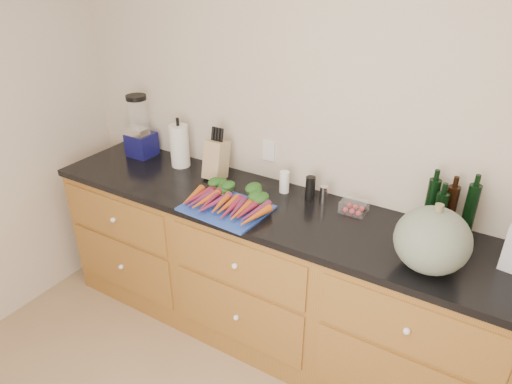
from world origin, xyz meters
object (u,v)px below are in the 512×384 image
Objects in this scene: blender_appliance at (140,130)px; squash at (432,240)px; cutting_board at (226,208)px; paper_towel at (180,146)px; carrots at (230,200)px; knife_block at (216,160)px; tomato_box at (354,207)px.

squash is at bearing -8.28° from blender_appliance.
paper_towel is (-0.58, 0.32, 0.13)m from cutting_board.
carrots is at bearing -17.04° from blender_appliance.
paper_towel is at bearing 169.97° from squash.
knife_block is at bearing 132.60° from cutting_board.
cutting_board is 1.63× the size of paper_towel.
squash is at bearing 1.66° from cutting_board.
cutting_board is 0.42m from knife_block.
squash is 1.38× the size of knife_block.
carrots is 0.65m from paper_towel.
tomato_box is at bearing 146.49° from squash.
paper_towel is (-0.58, 0.28, 0.10)m from carrots.
tomato_box is (1.18, 0.01, -0.11)m from paper_towel.
blender_appliance reaches higher than paper_towel.
knife_block is at bearing -3.79° from paper_towel.
blender_appliance is at bearing 171.72° from squash.
knife_block reaches higher than tomato_box.
tomato_box is at bearing 28.57° from cutting_board.
carrots is at bearing 90.00° from cutting_board.
squash is at bearing -10.03° from paper_towel.
blender_appliance reaches higher than carrots.
cutting_board is 0.94× the size of carrots.
cutting_board is 0.98m from blender_appliance.
blender_appliance is at bearing 162.96° from carrots.
squash is 0.55m from tomato_box.
paper_towel is 1.19m from tomato_box.
tomato_box is (0.88, 0.03, -0.09)m from knife_block.
knife_block is at bearing -178.05° from tomato_box.
squash is at bearing -0.35° from carrots.
carrots is 1.47× the size of squash.
knife_block is 0.89m from tomato_box.
paper_towel is at bearing 0.39° from blender_appliance.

